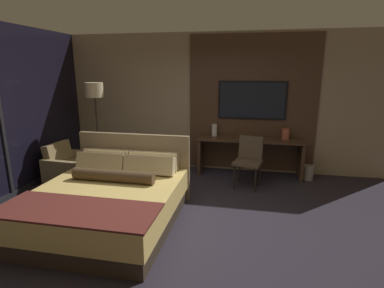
{
  "coord_description": "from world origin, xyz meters",
  "views": [
    {
      "loc": [
        0.88,
        -3.57,
        2.07
      ],
      "look_at": [
        -0.05,
        1.09,
        0.89
      ],
      "focal_mm": 28.0,
      "sensor_mm": 36.0,
      "label": 1
    }
  ],
  "objects_px": {
    "vase_tall": "(214,130)",
    "vase_short": "(285,134)",
    "desk_chair": "(249,157)",
    "floor_lamp": "(95,98)",
    "waste_bin": "(308,172)",
    "armchair_by_window": "(72,170)",
    "bed": "(110,200)",
    "desk": "(250,150)",
    "tv": "(252,100)"
  },
  "relations": [
    {
      "from": "tv",
      "to": "floor_lamp",
      "type": "relative_size",
      "value": 0.73
    },
    {
      "from": "bed",
      "to": "vase_short",
      "type": "distance_m",
      "value": 3.53
    },
    {
      "from": "bed",
      "to": "vase_short",
      "type": "relative_size",
      "value": 9.86
    },
    {
      "from": "bed",
      "to": "vase_short",
      "type": "height_order",
      "value": "bed"
    },
    {
      "from": "vase_tall",
      "to": "vase_short",
      "type": "height_order",
      "value": "vase_tall"
    },
    {
      "from": "armchair_by_window",
      "to": "floor_lamp",
      "type": "height_order",
      "value": "floor_lamp"
    },
    {
      "from": "armchair_by_window",
      "to": "bed",
      "type": "bearing_deg",
      "value": -128.24
    },
    {
      "from": "desk_chair",
      "to": "armchair_by_window",
      "type": "relative_size",
      "value": 1.07
    },
    {
      "from": "desk_chair",
      "to": "vase_short",
      "type": "height_order",
      "value": "vase_short"
    },
    {
      "from": "desk_chair",
      "to": "vase_tall",
      "type": "xyz_separation_m",
      "value": [
        -0.72,
        0.71,
        0.32
      ]
    },
    {
      "from": "vase_short",
      "to": "waste_bin",
      "type": "xyz_separation_m",
      "value": [
        0.45,
        -0.11,
        -0.72
      ]
    },
    {
      "from": "bed",
      "to": "waste_bin",
      "type": "relative_size",
      "value": 7.44
    },
    {
      "from": "vase_short",
      "to": "vase_tall",
      "type": "bearing_deg",
      "value": 177.92
    },
    {
      "from": "desk",
      "to": "armchair_by_window",
      "type": "xyz_separation_m",
      "value": [
        -3.24,
        -1.12,
        -0.26
      ]
    },
    {
      "from": "waste_bin",
      "to": "desk",
      "type": "bearing_deg",
      "value": 176.0
    },
    {
      "from": "desk",
      "to": "waste_bin",
      "type": "height_order",
      "value": "desk"
    },
    {
      "from": "desk_chair",
      "to": "waste_bin",
      "type": "distance_m",
      "value": 1.31
    },
    {
      "from": "desk",
      "to": "armchair_by_window",
      "type": "distance_m",
      "value": 3.44
    },
    {
      "from": "floor_lamp",
      "to": "vase_tall",
      "type": "relative_size",
      "value": 7.61
    },
    {
      "from": "armchair_by_window",
      "to": "vase_tall",
      "type": "distance_m",
      "value": 2.86
    },
    {
      "from": "floor_lamp",
      "to": "vase_short",
      "type": "relative_size",
      "value": 8.67
    },
    {
      "from": "floor_lamp",
      "to": "waste_bin",
      "type": "bearing_deg",
      "value": 6.28
    },
    {
      "from": "tv",
      "to": "armchair_by_window",
      "type": "xyz_separation_m",
      "value": [
        -3.24,
        -1.33,
        -1.22
      ]
    },
    {
      "from": "desk",
      "to": "desk_chair",
      "type": "bearing_deg",
      "value": -90.12
    },
    {
      "from": "floor_lamp",
      "to": "vase_tall",
      "type": "height_order",
      "value": "floor_lamp"
    },
    {
      "from": "bed",
      "to": "floor_lamp",
      "type": "distance_m",
      "value": 2.48
    },
    {
      "from": "desk",
      "to": "tv",
      "type": "distance_m",
      "value": 0.98
    },
    {
      "from": "tv",
      "to": "bed",
      "type": "bearing_deg",
      "value": -125.82
    },
    {
      "from": "vase_tall",
      "to": "vase_short",
      "type": "xyz_separation_m",
      "value": [
        1.39,
        -0.05,
        -0.01
      ]
    },
    {
      "from": "desk_chair",
      "to": "floor_lamp",
      "type": "xyz_separation_m",
      "value": [
        -2.99,
        0.1,
        0.99
      ]
    },
    {
      "from": "bed",
      "to": "floor_lamp",
      "type": "bearing_deg",
      "value": 121.6
    },
    {
      "from": "floor_lamp",
      "to": "waste_bin",
      "type": "height_order",
      "value": "floor_lamp"
    },
    {
      "from": "vase_tall",
      "to": "vase_short",
      "type": "distance_m",
      "value": 1.39
    },
    {
      "from": "armchair_by_window",
      "to": "vase_short",
      "type": "xyz_separation_m",
      "value": [
        3.91,
        1.16,
        0.6
      ]
    },
    {
      "from": "desk",
      "to": "vase_tall",
      "type": "distance_m",
      "value": 0.81
    },
    {
      "from": "bed",
      "to": "armchair_by_window",
      "type": "height_order",
      "value": "bed"
    },
    {
      "from": "desk",
      "to": "vase_tall",
      "type": "bearing_deg",
      "value": 173.36
    },
    {
      "from": "desk_chair",
      "to": "floor_lamp",
      "type": "distance_m",
      "value": 3.15
    },
    {
      "from": "armchair_by_window",
      "to": "desk_chair",
      "type": "bearing_deg",
      "value": -77.44
    },
    {
      "from": "vase_short",
      "to": "armchair_by_window",
      "type": "bearing_deg",
      "value": -163.48
    },
    {
      "from": "bed",
      "to": "armchair_by_window",
      "type": "distance_m",
      "value": 1.86
    },
    {
      "from": "armchair_by_window",
      "to": "vase_short",
      "type": "bearing_deg",
      "value": -69.65
    },
    {
      "from": "vase_tall",
      "to": "floor_lamp",
      "type": "bearing_deg",
      "value": -164.82
    },
    {
      "from": "armchair_by_window",
      "to": "vase_tall",
      "type": "xyz_separation_m",
      "value": [
        2.51,
        1.21,
        0.62
      ]
    },
    {
      "from": "bed",
      "to": "desk",
      "type": "distance_m",
      "value": 3.02
    },
    {
      "from": "desk_chair",
      "to": "bed",
      "type": "bearing_deg",
      "value": -124.39
    },
    {
      "from": "bed",
      "to": "armchair_by_window",
      "type": "xyz_separation_m",
      "value": [
        -1.38,
        1.24,
        -0.07
      ]
    },
    {
      "from": "desk",
      "to": "vase_short",
      "type": "distance_m",
      "value": 0.75
    },
    {
      "from": "bed",
      "to": "waste_bin",
      "type": "distance_m",
      "value": 3.76
    },
    {
      "from": "bed",
      "to": "tv",
      "type": "bearing_deg",
      "value": 54.18
    }
  ]
}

